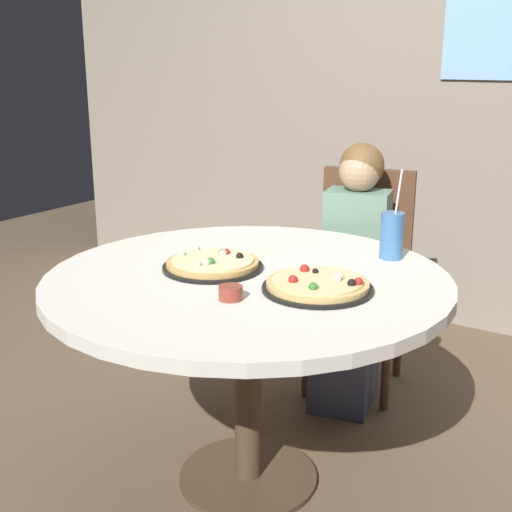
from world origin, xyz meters
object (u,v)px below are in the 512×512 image
(pizza_cheese, at_px, (318,285))
(sauce_bowl, at_px, (231,293))
(dining_table, at_px, (248,301))
(diner_child, at_px, (351,290))
(pizza_veggie, at_px, (213,264))
(chair_wooden, at_px, (361,267))
(soda_cup, at_px, (392,235))

(pizza_cheese, distance_m, sauce_bowl, 0.27)
(dining_table, bearing_deg, diner_child, 88.71)
(pizza_veggie, xyz_separation_m, pizza_cheese, (0.39, -0.00, 0.00))
(dining_table, height_order, pizza_veggie, pizza_veggie)
(dining_table, relative_size, chair_wooden, 1.36)
(dining_table, xyz_separation_m, soda_cup, (0.31, 0.43, 0.17))
(sauce_bowl, bearing_deg, diner_child, 94.16)
(diner_child, distance_m, soda_cup, 0.56)
(pizza_cheese, bearing_deg, soda_cup, 83.42)
(chair_wooden, bearing_deg, soda_cup, -56.61)
(pizza_cheese, height_order, sauce_bowl, pizza_cheese)
(pizza_veggie, distance_m, sauce_bowl, 0.30)
(dining_table, height_order, soda_cup, soda_cup)
(pizza_veggie, bearing_deg, diner_child, 78.98)
(chair_wooden, bearing_deg, dining_table, -88.74)
(dining_table, xyz_separation_m, chair_wooden, (-0.02, 0.93, -0.13))
(dining_table, xyz_separation_m, pizza_cheese, (0.26, -0.01, 0.11))
(dining_table, distance_m, diner_child, 0.77)
(soda_cup, bearing_deg, diner_child, 132.26)
(diner_child, relative_size, sauce_bowl, 15.46)
(dining_table, distance_m, sauce_bowl, 0.26)
(dining_table, bearing_deg, soda_cup, 54.02)
(chair_wooden, relative_size, pizza_cheese, 2.86)
(sauce_bowl, bearing_deg, dining_table, 112.02)
(chair_wooden, xyz_separation_m, pizza_veggie, (-0.11, -0.94, 0.24))
(soda_cup, bearing_deg, chair_wooden, 123.39)
(diner_child, relative_size, soda_cup, 3.52)
(pizza_veggie, distance_m, soda_cup, 0.62)
(soda_cup, distance_m, sauce_bowl, 0.68)
(pizza_veggie, xyz_separation_m, sauce_bowl, (0.22, -0.21, 0.00))
(diner_child, xyz_separation_m, soda_cup, (0.29, -0.32, 0.35))
(soda_cup, bearing_deg, pizza_veggie, -135.30)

